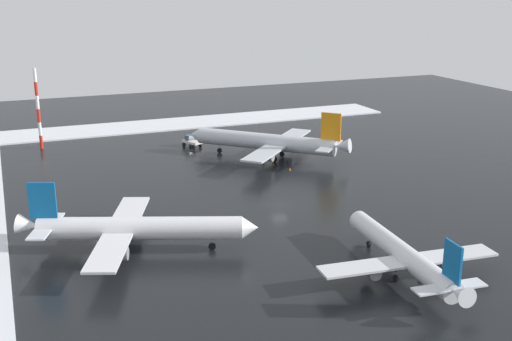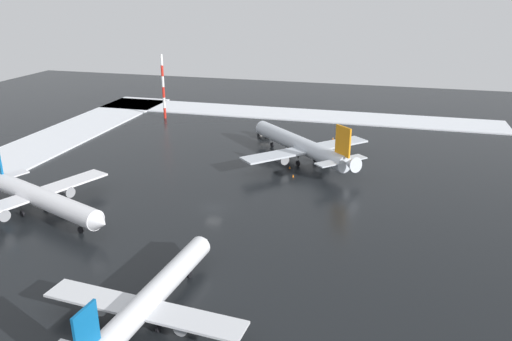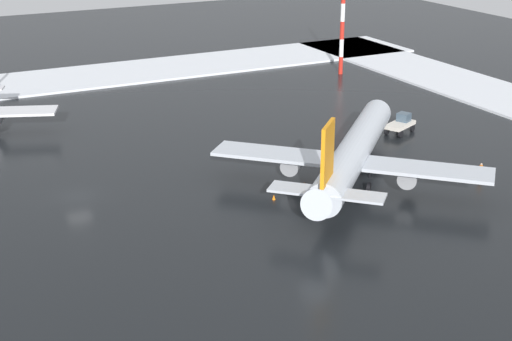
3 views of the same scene
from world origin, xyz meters
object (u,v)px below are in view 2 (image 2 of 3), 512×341
airplane_parked_portside (151,298)px  ground_crew_by_nose_gear (288,159)px  antenna_mast (163,87)px  traffic_cone_mid_line (313,152)px  traffic_cone_near_nose (293,176)px  pushback_tug (263,132)px  traffic_cone_wingtip_side (290,167)px  airplane_parked_starboard (301,145)px  ground_crew_beside_wing (333,141)px  airplane_foreground_jet (38,197)px

airplane_parked_portside → ground_crew_by_nose_gear: airplane_parked_portside is taller
antenna_mast → traffic_cone_mid_line: antenna_mast is taller
ground_crew_by_nose_gear → traffic_cone_near_nose: (7.59, 2.48, -0.70)m
traffic_cone_near_nose → traffic_cone_mid_line: size_ratio=1.00×
traffic_cone_mid_line → ground_crew_by_nose_gear: bearing=-26.0°
pushback_tug → traffic_cone_mid_line: (9.69, 13.87, -1.01)m
ground_crew_by_nose_gear → traffic_cone_wingtip_side: ground_crew_by_nose_gear is taller
airplane_parked_portside → antenna_mast: (-83.49, -36.79, 6.07)m
traffic_cone_near_nose → airplane_parked_portside: bearing=-8.0°
airplane_parked_starboard → traffic_cone_near_nose: size_ratio=50.98×
traffic_cone_mid_line → antenna_mast: bearing=-114.5°
pushback_tug → ground_crew_beside_wing: bearing=-122.1°
airplane_foreground_jet → traffic_cone_near_nose: bearing=58.6°
airplane_foreground_jet → ground_crew_by_nose_gear: airplane_foreground_jet is taller
ground_crew_beside_wing → airplane_parked_starboard: bearing=58.5°
ground_crew_beside_wing → airplane_foreground_jet: bearing=40.6°
airplane_parked_portside → traffic_cone_mid_line: 63.56m
traffic_cone_mid_line → pushback_tug: bearing=-124.9°
traffic_cone_near_nose → pushback_tug: bearing=-153.9°
airplane_parked_starboard → antenna_mast: (-26.40, -43.19, 5.32)m
antenna_mast → traffic_cone_wingtip_side: size_ratio=32.08×
ground_crew_beside_wing → pushback_tug: bearing=-17.6°
airplane_parked_starboard → traffic_cone_mid_line: (-5.90, 1.74, -3.22)m
airplane_parked_starboard → airplane_parked_portside: airplane_parked_starboard is taller
pushback_tug → ground_crew_beside_wing: 17.41m
airplane_parked_starboard → pushback_tug: bearing=-7.5°
ground_crew_beside_wing → ground_crew_by_nose_gear: size_ratio=1.00×
antenna_mast → traffic_cone_wingtip_side: (31.62, 41.88, -8.55)m
antenna_mast → traffic_cone_mid_line: (20.51, 44.93, -8.55)m
ground_crew_by_nose_gear → traffic_cone_mid_line: 9.01m
pushback_tug → antenna_mast: antenna_mast is taller
ground_crew_beside_wing → traffic_cone_wingtip_side: bearing=60.4°
ground_crew_by_nose_gear → traffic_cone_near_nose: ground_crew_by_nose_gear is taller
airplane_foreground_jet → airplane_parked_portside: bearing=-12.9°
traffic_cone_mid_line → ground_crew_beside_wing: bearing=155.8°
airplane_foreground_jet → ground_crew_by_nose_gear: bearing=67.6°
airplane_parked_portside → traffic_cone_near_nose: size_ratio=51.05×
airplane_foreground_jet → traffic_cone_wingtip_side: (-31.97, 34.37, -2.94)m
ground_crew_by_nose_gear → traffic_cone_near_nose: bearing=-145.0°
pushback_tug → traffic_cone_mid_line: size_ratio=9.27×
traffic_cone_mid_line → traffic_cone_wingtip_side: (11.11, -3.05, 0.00)m
airplane_parked_starboard → ground_crew_by_nose_gear: 3.99m
airplane_parked_portside → antenna_mast: 91.44m
airplane_foreground_jet → airplane_parked_starboard: bearing=67.5°
pushback_tug → ground_crew_beside_wing: (2.13, 17.27, -0.31)m
traffic_cone_near_nose → traffic_cone_wingtip_side: 4.81m
airplane_parked_starboard → traffic_cone_mid_line: size_ratio=50.98×
airplane_parked_starboard → ground_crew_beside_wing: 14.63m
ground_crew_beside_wing → ground_crew_by_nose_gear: same height
ground_crew_beside_wing → antenna_mast: 50.65m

